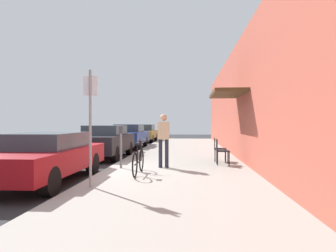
# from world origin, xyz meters

# --- Properties ---
(ground_plane) EXTENTS (60.00, 60.00, 0.00)m
(ground_plane) POSITION_xyz_m (0.00, 0.00, 0.00)
(ground_plane) COLOR #2D2D30
(sidewalk_slab) EXTENTS (4.50, 32.00, 0.12)m
(sidewalk_slab) POSITION_xyz_m (2.25, 2.00, 0.06)
(sidewalk_slab) COLOR #9E9B93
(sidewalk_slab) RESTS_ON ground_plane
(building_facade) EXTENTS (1.40, 32.00, 4.77)m
(building_facade) POSITION_xyz_m (4.64, 2.00, 2.39)
(building_facade) COLOR #BC5442
(building_facade) RESTS_ON ground_plane
(parked_car_0) EXTENTS (1.80, 4.40, 1.28)m
(parked_car_0) POSITION_xyz_m (-1.10, -1.25, 0.68)
(parked_car_0) COLOR maroon
(parked_car_0) RESTS_ON ground_plane
(parked_car_1) EXTENTS (1.80, 4.40, 1.43)m
(parked_car_1) POSITION_xyz_m (-1.10, 4.12, 0.75)
(parked_car_1) COLOR black
(parked_car_1) RESTS_ON ground_plane
(parked_car_2) EXTENTS (1.80, 4.40, 1.44)m
(parked_car_2) POSITION_xyz_m (-1.10, 9.32, 0.75)
(parked_car_2) COLOR navy
(parked_car_2) RESTS_ON ground_plane
(parked_car_3) EXTENTS (1.80, 4.40, 1.40)m
(parked_car_3) POSITION_xyz_m (-1.10, 15.33, 0.72)
(parked_car_3) COLOR #A58433
(parked_car_3) RESTS_ON ground_plane
(parking_meter) EXTENTS (0.12, 0.10, 1.32)m
(parking_meter) POSITION_xyz_m (0.45, 0.55, 0.89)
(parking_meter) COLOR slate
(parking_meter) RESTS_ON sidewalk_slab
(street_sign) EXTENTS (0.32, 0.06, 2.60)m
(street_sign) POSITION_xyz_m (0.40, -2.18, 1.64)
(street_sign) COLOR gray
(street_sign) RESTS_ON sidewalk_slab
(bicycle_0) EXTENTS (0.46, 1.71, 0.90)m
(bicycle_0) POSITION_xyz_m (1.19, -0.51, 0.48)
(bicycle_0) COLOR black
(bicycle_0) RESTS_ON sidewalk_slab
(cafe_chair_0) EXTENTS (0.45, 0.45, 0.87)m
(cafe_chair_0) POSITION_xyz_m (3.65, 1.55, 0.62)
(cafe_chair_0) COLOR black
(cafe_chair_0) RESTS_ON sidewalk_slab
(cafe_chair_1) EXTENTS (0.47, 0.47, 0.87)m
(cafe_chair_1) POSITION_xyz_m (3.65, 2.43, 0.62)
(cafe_chair_1) COLOR black
(cafe_chair_1) RESTS_ON sidewalk_slab
(pedestrian_standing) EXTENTS (0.36, 0.22, 1.70)m
(pedestrian_standing) POSITION_xyz_m (1.78, 0.75, 1.12)
(pedestrian_standing) COLOR #232838
(pedestrian_standing) RESTS_ON sidewalk_slab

